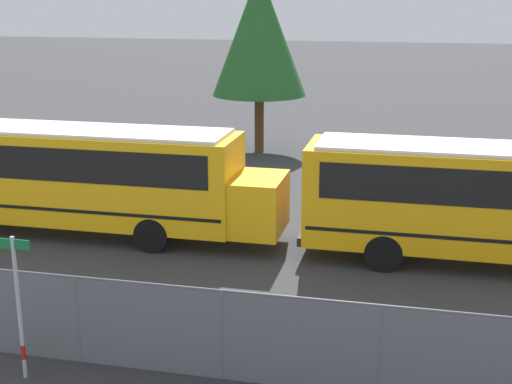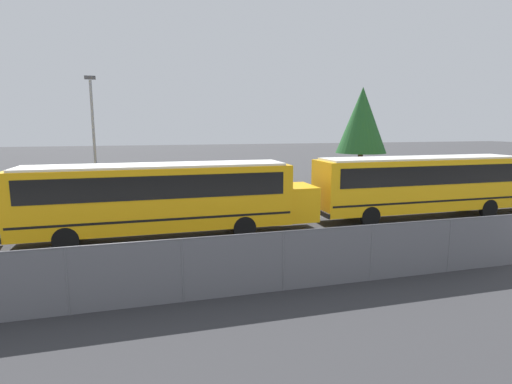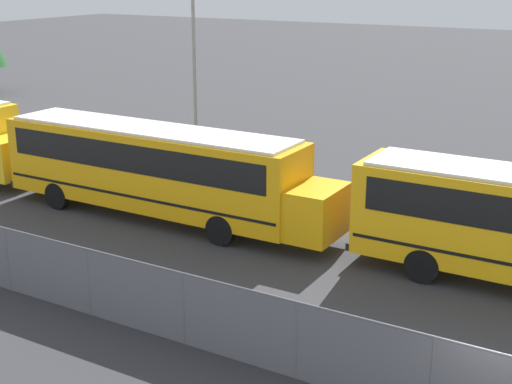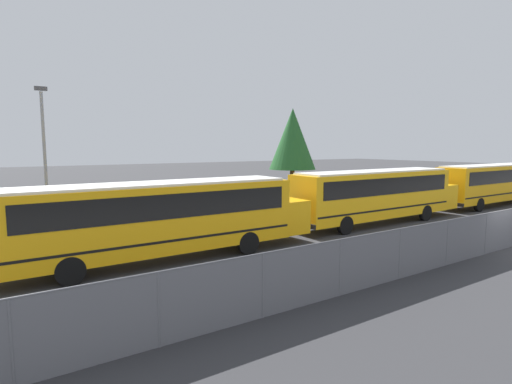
{
  "view_description": "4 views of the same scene",
  "coord_description": "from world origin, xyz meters",
  "px_view_note": "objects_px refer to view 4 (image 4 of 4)",
  "views": [
    {
      "loc": [
        11.02,
        -12.06,
        7.35
      ],
      "look_at": [
        6.7,
        6.81,
        1.91
      ],
      "focal_mm": 50.0,
      "sensor_mm": 36.0,
      "label": 1
    },
    {
      "loc": [
        -14.52,
        -11.04,
        5.02
      ],
      "look_at": [
        -9.35,
        7.71,
        1.81
      ],
      "focal_mm": 28.0,
      "sensor_mm": 36.0,
      "label": 2
    },
    {
      "loc": [
        1.71,
        -12.49,
        8.76
      ],
      "look_at": [
        -9.18,
        6.19,
        1.96
      ],
      "focal_mm": 50.0,
      "sensor_mm": 36.0,
      "label": 3
    },
    {
      "loc": [
        -19.8,
        -8.98,
        4.87
      ],
      "look_at": [
        -9.08,
        7.26,
        2.62
      ],
      "focal_mm": 28.0,
      "sensor_mm": 36.0,
      "label": 4
    }
  ],
  "objects_px": {
    "school_bus_2": "(378,192)",
    "light_pole": "(45,156)",
    "tree_1": "(293,139)",
    "school_bus_1": "(167,214)",
    "school_bus_3": "(492,181)"
  },
  "relations": [
    {
      "from": "school_bus_2",
      "to": "light_pole",
      "type": "xyz_separation_m",
      "value": [
        -17.75,
        7.26,
        2.35
      ]
    },
    {
      "from": "school_bus_2",
      "to": "light_pole",
      "type": "bearing_deg",
      "value": 157.74
    },
    {
      "from": "tree_1",
      "to": "school_bus_3",
      "type": "bearing_deg",
      "value": -50.69
    },
    {
      "from": "school_bus_3",
      "to": "light_pole",
      "type": "height_order",
      "value": "light_pole"
    },
    {
      "from": "school_bus_1",
      "to": "light_pole",
      "type": "bearing_deg",
      "value": 115.54
    },
    {
      "from": "light_pole",
      "to": "tree_1",
      "type": "xyz_separation_m",
      "value": [
        21.21,
        5.7,
        1.17
      ]
    },
    {
      "from": "school_bus_1",
      "to": "school_bus_2",
      "type": "height_order",
      "value": "same"
    },
    {
      "from": "school_bus_3",
      "to": "light_pole",
      "type": "distance_m",
      "value": 32.72
    },
    {
      "from": "school_bus_3",
      "to": "school_bus_1",
      "type": "bearing_deg",
      "value": -179.0
    },
    {
      "from": "school_bus_1",
      "to": "light_pole",
      "type": "distance_m",
      "value": 8.9
    },
    {
      "from": "school_bus_1",
      "to": "light_pole",
      "type": "xyz_separation_m",
      "value": [
        -3.7,
        7.74,
        2.35
      ]
    },
    {
      "from": "school_bus_1",
      "to": "tree_1",
      "type": "xyz_separation_m",
      "value": [
        17.51,
        13.44,
        3.51
      ]
    },
    {
      "from": "school_bus_1",
      "to": "school_bus_3",
      "type": "distance_m",
      "value": 28.12
    },
    {
      "from": "school_bus_2",
      "to": "school_bus_1",
      "type": "bearing_deg",
      "value": -178.05
    },
    {
      "from": "school_bus_3",
      "to": "light_pole",
      "type": "xyz_separation_m",
      "value": [
        -31.82,
        7.25,
        2.35
      ]
    }
  ]
}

